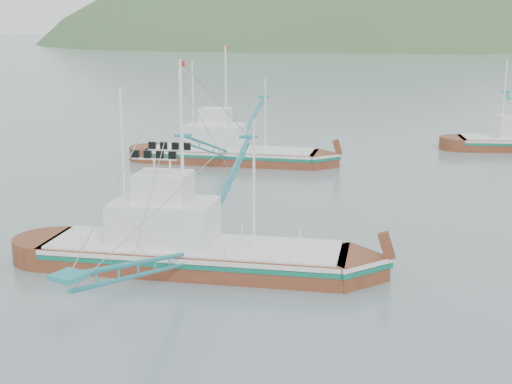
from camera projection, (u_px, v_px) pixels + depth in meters
The scene contains 4 objects.
ground at pixel (195, 278), 35.43m from camera, with size 1200.00×1200.00×0.00m, color slate.
main_boat at pixel (191, 226), 36.34m from camera, with size 16.16×27.43×11.49m.
bg_boat_left at pixel (230, 139), 64.26m from camera, with size 15.90×27.08×11.29m.
headland_left at pixel (299, 44), 426.02m from camera, with size 448.00×308.00×210.00m, color #35552B.
Camera 1 is at (19.69, -27.24, 12.39)m, focal length 50.00 mm.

